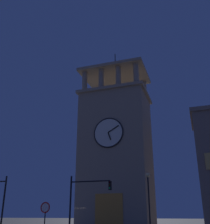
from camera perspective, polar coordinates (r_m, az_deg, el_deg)
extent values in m
cube|color=gray|center=(35.79, 2.43, -9.78)|extent=(8.38, 6.64, 16.90)
cube|color=gray|center=(38.35, 2.24, 3.03)|extent=(8.98, 7.24, 0.40)
cylinder|color=gray|center=(35.93, 6.49, 7.86)|extent=(0.70, 0.70, 2.97)
cylinder|color=gray|center=(36.42, 2.78, 7.32)|extent=(0.70, 0.70, 2.97)
cylinder|color=gray|center=(37.06, -0.80, 6.78)|extent=(0.70, 0.70, 2.97)
cylinder|color=gray|center=(37.85, -4.23, 6.23)|extent=(0.70, 0.70, 2.97)
cylinder|color=gray|center=(40.72, 8.17, 4.38)|extent=(0.70, 0.70, 2.97)
cylinder|color=gray|center=(41.16, 4.89, 3.96)|extent=(0.70, 0.70, 2.97)
cylinder|color=gray|center=(41.73, 1.70, 3.53)|extent=(0.70, 0.70, 2.97)
cylinder|color=gray|center=(42.43, -1.39, 3.11)|extent=(0.70, 0.70, 2.97)
cube|color=gray|center=(39.81, 2.17, 7.49)|extent=(8.98, 7.24, 0.40)
cylinder|color=black|center=(40.75, 2.13, 9.88)|extent=(0.12, 0.12, 3.46)
cylinder|color=silver|center=(33.25, 0.71, -4.32)|extent=(3.60, 0.12, 3.60)
torus|color=black|center=(33.24, 0.70, -4.31)|extent=(3.76, 0.16, 3.76)
cube|color=black|center=(32.99, 0.92, -5.03)|extent=(0.44, 0.06, 0.98)
cube|color=black|center=(33.08, 1.75, -3.54)|extent=(1.39, 0.06, 0.86)
cube|color=orange|center=(32.05, 0.85, -20.14)|extent=(3.20, 0.24, 4.00)
cube|color=#E0B259|center=(32.10, 21.00, -9.51)|extent=(1.00, 0.12, 1.80)
cylinder|color=black|center=(28.07, -20.40, -17.68)|extent=(0.16, 0.16, 5.20)
cylinder|color=black|center=(25.99, -7.23, -18.68)|extent=(0.16, 0.16, 5.12)
cylinder|color=black|center=(25.38, -3.09, -14.19)|extent=(3.74, 0.12, 0.12)
cube|color=black|center=(24.70, 1.07, -15.03)|extent=(0.22, 0.30, 0.75)
sphere|color=#360505|center=(24.56, 0.93, -14.36)|extent=(0.16, 0.16, 0.16)
sphere|color=#392705|center=(24.54, 0.93, -14.94)|extent=(0.16, 0.16, 0.16)
sphere|color=#18C154|center=(24.51, 0.94, -15.52)|extent=(0.16, 0.16, 0.16)
cylinder|color=black|center=(28.01, 9.19, -18.59)|extent=(0.14, 0.14, 5.24)
sphere|color=#F9DB8C|center=(28.24, 8.86, -12.84)|extent=(0.44, 0.44, 0.44)
cylinder|color=black|center=(21.87, -12.47, -21.68)|extent=(0.08, 0.08, 2.39)
cylinder|color=white|center=(21.83, -12.30, -18.81)|extent=(0.70, 0.04, 0.70)
torus|color=red|center=(21.81, -12.33, -18.81)|extent=(0.78, 0.08, 0.78)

